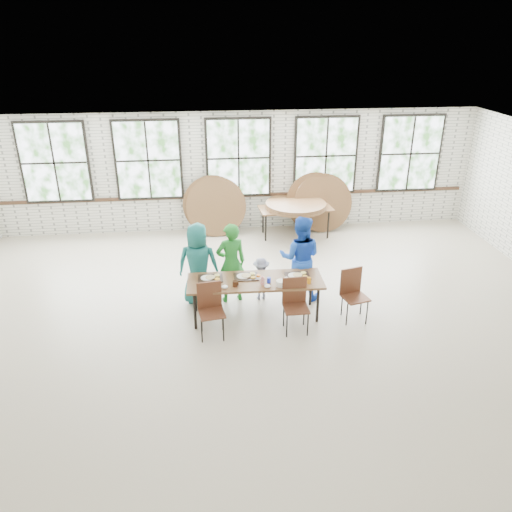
{
  "coord_description": "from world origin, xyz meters",
  "views": [
    {
      "loc": [
        -0.88,
        -7.74,
        4.81
      ],
      "look_at": [
        0.0,
        0.4,
        1.05
      ],
      "focal_mm": 35.0,
      "sensor_mm": 36.0,
      "label": 1
    }
  ],
  "objects_px": {
    "chair_near_left": "(211,305)",
    "dining_table": "(255,283)",
    "chair_near_right": "(295,300)",
    "storage_table": "(296,210)"
  },
  "relations": [
    {
      "from": "chair_near_left",
      "to": "chair_near_right",
      "type": "bearing_deg",
      "value": -8.19
    },
    {
      "from": "dining_table",
      "to": "chair_near_right",
      "type": "bearing_deg",
      "value": -34.79
    },
    {
      "from": "dining_table",
      "to": "chair_near_right",
      "type": "distance_m",
      "value": 0.8
    },
    {
      "from": "storage_table",
      "to": "dining_table",
      "type": "bearing_deg",
      "value": -114.78
    },
    {
      "from": "chair_near_right",
      "to": "storage_table",
      "type": "height_order",
      "value": "chair_near_right"
    },
    {
      "from": "dining_table",
      "to": "chair_near_left",
      "type": "bearing_deg",
      "value": -148.64
    },
    {
      "from": "chair_near_left",
      "to": "storage_table",
      "type": "distance_m",
      "value": 4.78
    },
    {
      "from": "dining_table",
      "to": "chair_near_left",
      "type": "distance_m",
      "value": 0.94
    },
    {
      "from": "dining_table",
      "to": "storage_table",
      "type": "bearing_deg",
      "value": 70.51
    },
    {
      "from": "chair_near_left",
      "to": "dining_table",
      "type": "bearing_deg",
      "value": 21.69
    }
  ]
}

